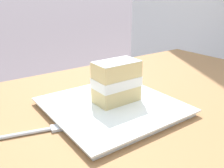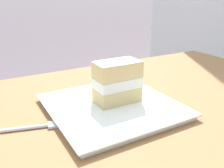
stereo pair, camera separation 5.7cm
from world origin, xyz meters
The scene contains 4 objects.
patio_table centered at (0.00, 0.00, 0.62)m, with size 1.17×0.79×0.75m.
dessert_plate centered at (-0.08, 0.03, 0.75)m, with size 0.29×0.29×0.02m.
cake_slice centered at (-0.06, 0.04, 0.81)m, with size 0.11×0.07×0.10m.
dessert_fork centered at (-0.28, 0.04, 0.75)m, with size 0.17×0.06×0.01m.
Camera 2 is at (-0.35, -0.43, 1.01)m, focal length 39.14 mm.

